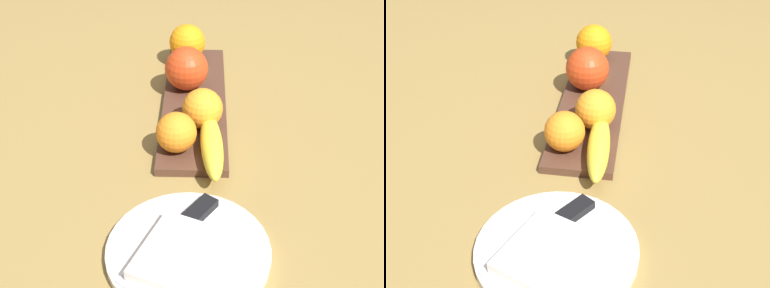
# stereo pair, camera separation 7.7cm
# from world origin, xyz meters

# --- Properties ---
(ground_plane) EXTENTS (2.40, 2.40, 0.00)m
(ground_plane) POSITION_xyz_m (0.00, 0.00, 0.00)
(ground_plane) COLOR olive
(fruit_tray) EXTENTS (0.41, 0.11, 0.01)m
(fruit_tray) POSITION_xyz_m (-0.02, -0.03, 0.01)
(fruit_tray) COLOR #503225
(fruit_tray) RESTS_ON ground_plane
(apple) EXTENTS (0.08, 0.08, 0.08)m
(apple) POSITION_xyz_m (-0.06, -0.05, 0.05)
(apple) COLOR red
(apple) RESTS_ON fruit_tray
(banana) EXTENTS (0.17, 0.04, 0.03)m
(banana) POSITION_xyz_m (0.15, 0.00, 0.03)
(banana) COLOR yellow
(banana) RESTS_ON fruit_tray
(orange_near_apple) EXTENTS (0.07, 0.07, 0.07)m
(orange_near_apple) POSITION_xyz_m (0.07, -0.01, 0.05)
(orange_near_apple) COLOR orange
(orange_near_apple) RESTS_ON fruit_tray
(orange_near_banana) EXTENTS (0.07, 0.07, 0.07)m
(orange_near_banana) POSITION_xyz_m (-0.18, -0.05, 0.05)
(orange_near_banana) COLOR orange
(orange_near_banana) RESTS_ON fruit_tray
(orange_center) EXTENTS (0.06, 0.06, 0.06)m
(orange_center) POSITION_xyz_m (0.14, -0.06, 0.05)
(orange_center) COLOR orange
(orange_center) RESTS_ON fruit_tray
(dinner_plate) EXTENTS (0.21, 0.21, 0.01)m
(dinner_plate) POSITION_xyz_m (0.34, -0.03, 0.01)
(dinner_plate) COLOR white
(dinner_plate) RESTS_ON ground_plane
(folded_napkin) EXTENTS (0.15, 0.15, 0.02)m
(folded_napkin) POSITION_xyz_m (0.37, -0.03, 0.02)
(folded_napkin) COLOR white
(folded_napkin) RESTS_ON dinner_plate
(knife) EXTENTS (0.16, 0.12, 0.01)m
(knife) POSITION_xyz_m (0.31, -0.04, 0.02)
(knife) COLOR silver
(knife) RESTS_ON dinner_plate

